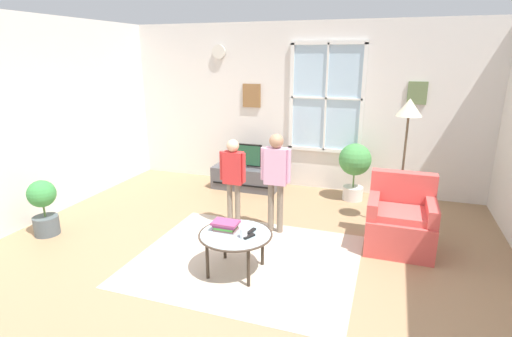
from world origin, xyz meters
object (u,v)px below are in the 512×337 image
(cup, at_px, (244,233))
(floor_lamp, at_px, (408,121))
(television, at_px, (245,155))
(book_stack, at_px, (226,225))
(person_pink_shirt, at_px, (276,172))
(person_red_shirt, at_px, (233,173))
(remote_near_books, at_px, (249,236))
(coffee_table, at_px, (236,236))
(armchair, at_px, (400,222))
(potted_plant_corner, at_px, (43,205))
(tv_stand, at_px, (246,178))
(potted_plant_by_window, at_px, (355,164))
(remote_near_cup, at_px, (252,231))

(cup, distance_m, floor_lamp, 2.56)
(television, bearing_deg, book_stack, -74.09)
(person_pink_shirt, xyz_separation_m, person_red_shirt, (-0.58, -0.00, -0.07))
(cup, distance_m, person_pink_shirt, 1.20)
(television, distance_m, person_red_shirt, 1.56)
(book_stack, bearing_deg, remote_near_books, -15.97)
(book_stack, bearing_deg, coffee_table, -20.72)
(remote_near_books, bearing_deg, book_stack, 164.03)
(armchair, distance_m, book_stack, 2.10)
(person_red_shirt, distance_m, potted_plant_corner, 2.44)
(armchair, height_order, book_stack, armchair)
(tv_stand, xyz_separation_m, person_red_shirt, (0.39, -1.50, 0.56))
(remote_near_books, relative_size, person_pink_shirt, 0.11)
(remote_near_books, xyz_separation_m, person_pink_shirt, (-0.05, 1.13, 0.36))
(television, bearing_deg, floor_lamp, -18.27)
(television, height_order, person_red_shirt, person_red_shirt)
(book_stack, bearing_deg, person_pink_shirt, 76.65)
(television, distance_m, person_pink_shirt, 1.80)
(cup, xyz_separation_m, remote_near_books, (0.05, 0.02, -0.04))
(armchair, distance_m, potted_plant_corner, 4.43)
(cup, bearing_deg, book_stack, 156.52)
(potted_plant_corner, bearing_deg, floor_lamp, 21.86)
(armchair, xyz_separation_m, potted_plant_by_window, (-0.69, 1.47, 0.26))
(coffee_table, distance_m, remote_near_cup, 0.18)
(cup, bearing_deg, remote_near_books, 24.15)
(remote_near_books, height_order, person_red_shirt, person_red_shirt)
(person_pink_shirt, distance_m, floor_lamp, 1.77)
(coffee_table, distance_m, potted_plant_by_window, 2.81)
(tv_stand, bearing_deg, floor_lamp, -18.32)
(armchair, distance_m, person_pink_shirt, 1.60)
(coffee_table, height_order, potted_plant_corner, potted_plant_corner)
(armchair, height_order, potted_plant_corner, armchair)
(person_red_shirt, height_order, potted_plant_by_window, person_red_shirt)
(remote_near_cup, xyz_separation_m, person_red_shirt, (-0.61, 1.00, 0.30))
(television, bearing_deg, tv_stand, 90.00)
(armchair, bearing_deg, tv_stand, 150.31)
(remote_near_books, bearing_deg, potted_plant_corner, 178.19)
(remote_near_cup, bearing_deg, person_pink_shirt, 91.66)
(book_stack, bearing_deg, floor_lamp, 44.34)
(television, height_order, book_stack, television)
(person_pink_shirt, bearing_deg, remote_near_books, -87.58)
(tv_stand, distance_m, remote_near_books, 2.83)
(person_red_shirt, bearing_deg, coffee_table, -66.87)
(book_stack, xyz_separation_m, floor_lamp, (1.76, 1.72, 0.95))
(tv_stand, distance_m, cup, 2.84)
(remote_near_books, distance_m, remote_near_cup, 0.13)
(remote_near_books, relative_size, person_red_shirt, 0.12)
(cup, xyz_separation_m, person_pink_shirt, (0.00, 1.15, 0.33))
(book_stack, distance_m, floor_lamp, 2.64)
(television, distance_m, potted_plant_by_window, 1.81)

